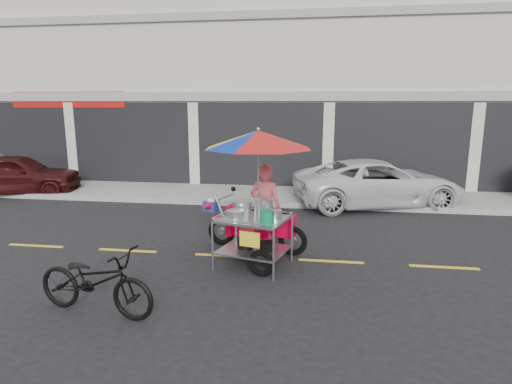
# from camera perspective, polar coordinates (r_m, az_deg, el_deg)

# --- Properties ---
(ground) EXTENTS (90.00, 90.00, 0.00)m
(ground) POSITION_cam_1_polar(r_m,az_deg,el_deg) (8.17, 9.97, -9.10)
(ground) COLOR black
(sidewalk) EXTENTS (45.00, 3.00, 0.15)m
(sidewalk) POSITION_cam_1_polar(r_m,az_deg,el_deg) (13.43, 9.45, -0.46)
(sidewalk) COLOR gray
(sidewalk) RESTS_ON ground
(shophouse_block) EXTENTS (36.00, 8.11, 10.40)m
(shophouse_block) POSITION_cam_1_polar(r_m,az_deg,el_deg) (18.53, 18.73, 15.36)
(shophouse_block) COLOR beige
(shophouse_block) RESTS_ON ground
(centerline) EXTENTS (42.00, 0.10, 0.01)m
(centerline) POSITION_cam_1_polar(r_m,az_deg,el_deg) (8.16, 9.97, -9.08)
(centerline) COLOR gold
(centerline) RESTS_ON ground
(maroon_sedan) EXTENTS (4.16, 2.56, 1.32)m
(maroon_sedan) POSITION_cam_1_polar(r_m,az_deg,el_deg) (15.63, -29.41, 2.07)
(maroon_sedan) COLOR #330C0D
(maroon_sedan) RESTS_ON ground
(white_pickup) EXTENTS (5.16, 3.41, 1.32)m
(white_pickup) POSITION_cam_1_polar(r_m,az_deg,el_deg) (12.65, 15.95, 1.18)
(white_pickup) COLOR silver
(white_pickup) RESTS_ON ground
(near_bicycle) EXTENTS (1.91, 0.95, 0.96)m
(near_bicycle) POSITION_cam_1_polar(r_m,az_deg,el_deg) (6.42, -20.64, -11.04)
(near_bicycle) COLOR black
(near_bicycle) RESTS_ON ground
(food_vendor_rig) EXTENTS (2.46, 2.41, 2.49)m
(food_vendor_rig) POSITION_cam_1_polar(r_m,az_deg,el_deg) (7.72, 0.43, 1.93)
(food_vendor_rig) COLOR black
(food_vendor_rig) RESTS_ON ground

